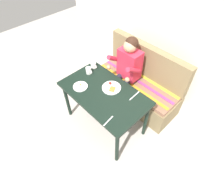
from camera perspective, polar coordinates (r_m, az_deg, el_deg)
ground_plane at (r=3.08m, az=-2.03°, el=-10.81°), size 8.00×8.00×0.00m
back_wall at (r=2.99m, az=16.44°, el=18.86°), size 4.40×0.10×2.60m
table at (r=2.56m, az=-2.40°, el=-2.81°), size 1.20×0.70×0.73m
couch at (r=3.19m, az=7.91°, el=0.64°), size 1.44×0.56×1.00m
person at (r=2.87m, az=4.37°, el=6.10°), size 0.45×0.61×1.21m
plate_breakfast at (r=2.54m, az=-0.16°, el=-0.23°), size 0.26×0.26×0.05m
plate_eggs at (r=2.60m, az=-9.55°, el=0.19°), size 0.20×0.20×0.04m
coffee_mug at (r=2.76m, az=-7.06°, el=5.00°), size 0.12×0.08×0.10m
coffee_mug_second at (r=2.85m, az=-5.62°, el=6.60°), size 0.12×0.08×0.09m
fork at (r=2.22m, az=-1.14°, el=-10.22°), size 0.04×0.17×0.00m
knife at (r=2.47m, az=6.81°, el=-2.63°), size 0.02×0.20×0.00m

